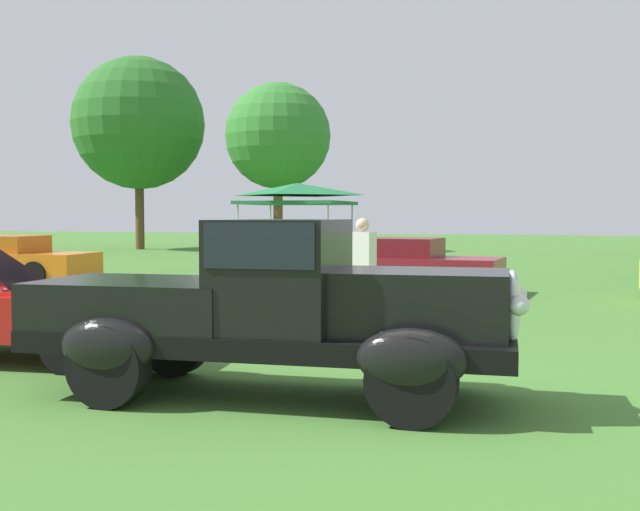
# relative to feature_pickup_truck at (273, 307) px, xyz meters

# --- Properties ---
(ground_plane) EXTENTS (120.00, 120.00, 0.00)m
(ground_plane) POSITION_rel_feature_pickup_truck_xyz_m (0.61, 0.40, -0.87)
(ground_plane) COLOR #42752D
(feature_pickup_truck) EXTENTS (4.74, 1.99, 1.70)m
(feature_pickup_truck) POSITION_rel_feature_pickup_truck_xyz_m (0.00, 0.00, 0.00)
(feature_pickup_truck) COLOR black
(feature_pickup_truck) RESTS_ON ground_plane
(neighbor_convertible) EXTENTS (4.69, 2.14, 1.40)m
(neighbor_convertible) POSITION_rel_feature_pickup_truck_xyz_m (-3.85, 1.02, -0.29)
(neighbor_convertible) COLOR red
(neighbor_convertible) RESTS_ON ground_plane
(show_car_orange) EXTENTS (4.39, 1.90, 1.22)m
(show_car_orange) POSITION_rel_feature_pickup_truck_xyz_m (-10.48, 9.25, -0.27)
(show_car_orange) COLOR orange
(show_car_orange) RESTS_ON ground_plane
(show_car_burgundy) EXTENTS (4.40, 2.10, 1.22)m
(show_car_burgundy) POSITION_rel_feature_pickup_truck_xyz_m (-0.62, 10.15, -0.27)
(show_car_burgundy) COLOR maroon
(show_car_burgundy) RESTS_ON ground_plane
(spectator_between_cars) EXTENTS (0.46, 0.35, 1.69)m
(spectator_between_cars) POSITION_rel_feature_pickup_truck_xyz_m (-0.40, 5.32, 0.04)
(spectator_between_cars) COLOR #283351
(spectator_between_cars) RESTS_ON ground_plane
(canopy_tent_left_field) EXTENTS (3.08, 3.08, 2.71)m
(canopy_tent_left_field) POSITION_rel_feature_pickup_truck_xyz_m (-4.89, 15.53, 1.55)
(canopy_tent_left_field) COLOR #B7B7BC
(canopy_tent_left_field) RESTS_ON ground_plane
(treeline_far_left) EXTENTS (6.58, 6.58, 9.58)m
(treeline_far_left) POSITION_rel_feature_pickup_truck_xyz_m (-17.17, 27.48, 5.41)
(treeline_far_left) COLOR brown
(treeline_far_left) RESTS_ON ground_plane
(treeline_mid_left) EXTENTS (4.98, 4.98, 7.93)m
(treeline_mid_left) POSITION_rel_feature_pickup_truck_xyz_m (-9.77, 27.40, 4.55)
(treeline_mid_left) COLOR brown
(treeline_mid_left) RESTS_ON ground_plane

